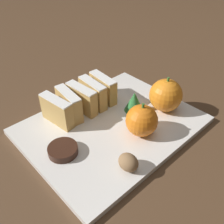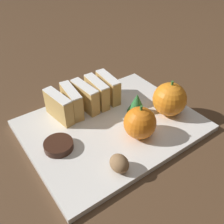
% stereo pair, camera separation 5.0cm
% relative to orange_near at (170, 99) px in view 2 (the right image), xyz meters
% --- Properties ---
extents(ground_plane, '(6.00, 6.00, 0.00)m').
position_rel_orange_near_xyz_m(ground_plane, '(-0.04, -0.12, -0.05)').
color(ground_plane, '#513823').
extents(serving_platter, '(0.27, 0.35, 0.01)m').
position_rel_orange_near_xyz_m(serving_platter, '(-0.04, -0.12, -0.04)').
color(serving_platter, white).
rests_on(serving_platter, ground_plane).
extents(stollen_slice_front, '(0.08, 0.03, 0.06)m').
position_rel_orange_near_xyz_m(stollen_slice_front, '(-0.12, -0.20, -0.01)').
color(stollen_slice_front, tan).
rests_on(stollen_slice_front, serving_platter).
extents(stollen_slice_second, '(0.08, 0.03, 0.06)m').
position_rel_orange_near_xyz_m(stollen_slice_second, '(-0.12, -0.17, -0.01)').
color(stollen_slice_second, tan).
rests_on(stollen_slice_second, serving_platter).
extents(stollen_slice_third, '(0.08, 0.03, 0.06)m').
position_rel_orange_near_xyz_m(stollen_slice_third, '(-0.12, -0.14, -0.01)').
color(stollen_slice_third, tan).
rests_on(stollen_slice_third, serving_platter).
extents(stollen_slice_fourth, '(0.08, 0.02, 0.06)m').
position_rel_orange_near_xyz_m(stollen_slice_fourth, '(-0.12, -0.10, -0.01)').
color(stollen_slice_fourth, tan).
rests_on(stollen_slice_fourth, serving_platter).
extents(stollen_slice_fifth, '(0.08, 0.03, 0.06)m').
position_rel_orange_near_xyz_m(stollen_slice_fifth, '(-0.12, -0.07, -0.01)').
color(stollen_slice_fifth, tan).
rests_on(stollen_slice_fifth, serving_platter).
extents(orange_near, '(0.07, 0.07, 0.08)m').
position_rel_orange_near_xyz_m(orange_near, '(0.00, 0.00, 0.00)').
color(orange_near, orange).
rests_on(orange_near, serving_platter).
extents(orange_far, '(0.06, 0.06, 0.07)m').
position_rel_orange_near_xyz_m(orange_far, '(0.02, -0.10, -0.00)').
color(orange_far, orange).
rests_on(orange_far, serving_platter).
extents(walnut, '(0.04, 0.03, 0.03)m').
position_rel_orange_near_xyz_m(walnut, '(0.06, -0.18, -0.02)').
color(walnut, '#8E6B47').
rests_on(walnut, serving_platter).
extents(chocolate_cookie, '(0.05, 0.05, 0.01)m').
position_rel_orange_near_xyz_m(chocolate_cookie, '(-0.04, -0.24, -0.03)').
color(chocolate_cookie, '#381E14').
rests_on(chocolate_cookie, serving_platter).
extents(evergreen_sprig, '(0.04, 0.04, 0.05)m').
position_rel_orange_near_xyz_m(evergreen_sprig, '(-0.04, -0.05, -0.01)').
color(evergreen_sprig, '#2D7538').
rests_on(evergreen_sprig, serving_platter).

